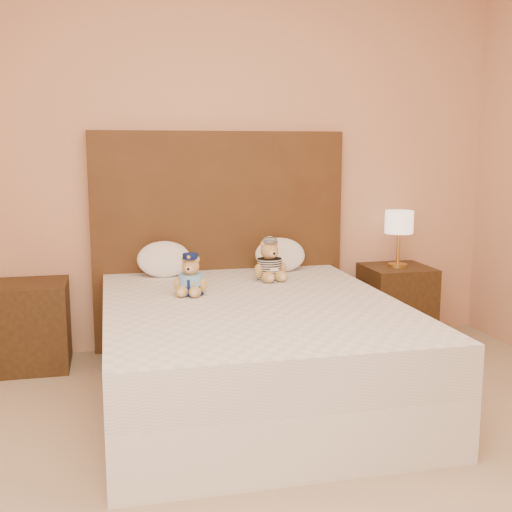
# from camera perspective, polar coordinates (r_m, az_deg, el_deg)

# --- Properties ---
(ground) EXTENTS (4.00, 4.50, 0.00)m
(ground) POSITION_cam_1_polar(r_m,az_deg,el_deg) (2.67, 5.78, -21.67)
(ground) COLOR tan
(ground) RESTS_ON ground
(room_walls) EXTENTS (4.04, 4.52, 2.72)m
(room_walls) POSITION_cam_1_polar(r_m,az_deg,el_deg) (2.76, 3.20, 18.41)
(room_walls) COLOR tan
(room_walls) RESTS_ON ground
(bed) EXTENTS (1.60, 2.00, 0.55)m
(bed) POSITION_cam_1_polar(r_m,az_deg,el_deg) (3.61, -0.37, -8.30)
(bed) COLOR white
(bed) RESTS_ON ground
(headboard) EXTENTS (1.75, 0.08, 1.50)m
(headboard) POSITION_cam_1_polar(r_m,az_deg,el_deg) (4.48, -3.23, 1.40)
(headboard) COLOR #4A3016
(headboard) RESTS_ON ground
(nightstand_left) EXTENTS (0.45, 0.45, 0.55)m
(nightstand_left) POSITION_cam_1_polar(r_m,az_deg,el_deg) (4.33, -19.28, -5.83)
(nightstand_left) COLOR #3D2813
(nightstand_left) RESTS_ON ground
(nightstand_right) EXTENTS (0.45, 0.45, 0.55)m
(nightstand_right) POSITION_cam_1_polar(r_m,az_deg,el_deg) (4.75, 12.35, -4.18)
(nightstand_right) COLOR #3D2813
(nightstand_right) RESTS_ON ground
(lamp) EXTENTS (0.20, 0.20, 0.40)m
(lamp) POSITION_cam_1_polar(r_m,az_deg,el_deg) (4.65, 12.60, 2.71)
(lamp) COLOR gold
(lamp) RESTS_ON nightstand_right
(teddy_police) EXTENTS (0.26, 0.25, 0.24)m
(teddy_police) POSITION_cam_1_polar(r_m,az_deg,el_deg) (3.69, -5.83, -1.64)
(teddy_police) COLOR #AE8D43
(teddy_police) RESTS_ON bed
(teddy_prisoner) EXTENTS (0.27, 0.26, 0.26)m
(teddy_prisoner) POSITION_cam_1_polar(r_m,az_deg,el_deg) (4.08, 1.21, -0.36)
(teddy_prisoner) COLOR #AE8D43
(teddy_prisoner) RESTS_ON bed
(pillow_left) EXTENTS (0.35, 0.23, 0.25)m
(pillow_left) POSITION_cam_1_polar(r_m,az_deg,el_deg) (4.26, -8.17, -0.12)
(pillow_left) COLOR white
(pillow_left) RESTS_ON bed
(pillow_right) EXTENTS (0.35, 0.23, 0.25)m
(pillow_right) POSITION_cam_1_polar(r_m,az_deg,el_deg) (4.40, 2.17, 0.26)
(pillow_right) COLOR white
(pillow_right) RESTS_ON bed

